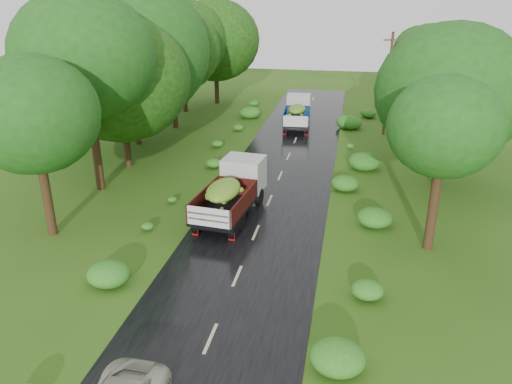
# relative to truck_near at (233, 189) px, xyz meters

# --- Properties ---
(ground) EXTENTS (120.00, 120.00, 0.00)m
(ground) POSITION_rel_truck_near_xyz_m (1.55, -9.77, -1.44)
(ground) COLOR #254D10
(ground) RESTS_ON ground
(road) EXTENTS (6.50, 80.00, 0.02)m
(road) POSITION_rel_truck_near_xyz_m (1.55, -4.77, -1.43)
(road) COLOR black
(road) RESTS_ON ground
(road_lines) EXTENTS (0.12, 69.60, 0.00)m
(road_lines) POSITION_rel_truck_near_xyz_m (1.55, -3.77, -1.42)
(road_lines) COLOR #BFB78C
(road_lines) RESTS_ON road
(truck_near) EXTENTS (2.76, 6.26, 2.55)m
(truck_near) POSITION_rel_truck_near_xyz_m (0.00, 0.00, 0.00)
(truck_near) COLOR black
(truck_near) RESTS_ON ground
(truck_far) EXTENTS (2.38, 5.86, 2.41)m
(truck_far) POSITION_rel_truck_near_xyz_m (1.22, 18.27, -0.08)
(truck_far) COLOR black
(truck_far) RESTS_ON ground
(utility_pole) EXTENTS (1.35, 0.52, 7.92)m
(utility_pole) POSITION_rel_truck_near_xyz_m (8.30, 17.32, 2.63)
(utility_pole) COLOR #382616
(utility_pole) RESTS_ON ground
(trees_left) EXTENTS (6.54, 33.72, 9.40)m
(trees_left) POSITION_rel_truck_near_xyz_m (-8.97, 12.49, 4.97)
(trees_left) COLOR black
(trees_left) RESTS_ON ground
(trees_right) EXTENTS (5.23, 31.39, 7.53)m
(trees_right) POSITION_rel_truck_near_xyz_m (10.75, 11.46, 4.08)
(trees_right) COLOR black
(trees_right) RESTS_ON ground
(shrubs) EXTENTS (11.90, 44.00, 0.70)m
(shrubs) POSITION_rel_truck_near_xyz_m (1.55, 4.23, -1.09)
(shrubs) COLOR #216918
(shrubs) RESTS_ON ground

